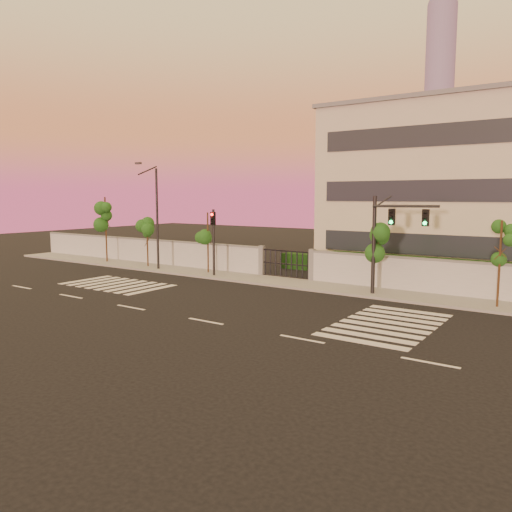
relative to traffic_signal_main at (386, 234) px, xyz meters
name	(u,v)px	position (x,y,z in m)	size (l,w,h in m)	color
ground	(206,321)	(-4.74, -9.88, -3.59)	(120.00, 120.00, 0.00)	black
sidewalk	(315,286)	(-4.74, 0.62, -3.51)	(60.00, 3.00, 0.15)	gray
perimeter_wall	(327,267)	(-4.64, 2.12, -2.51)	(60.00, 0.36, 2.20)	#AEB0B6
hedge_row	(359,268)	(-3.58, 4.86, -2.77)	(41.00, 4.25, 1.80)	black
institutional_building	(508,189)	(4.26, 12.11, 2.57)	(24.40, 12.40, 12.25)	beige
distant_skyscraper	(439,95)	(-69.74, 270.12, 58.40)	(16.00, 16.00, 118.00)	slate
road_markings	(229,303)	(-6.33, -6.12, -3.58)	(57.00, 7.62, 0.02)	silver
street_tree_a	(106,215)	(-24.53, 0.58, 0.52)	(1.58, 1.25, 5.58)	#382314
street_tree_b	(147,232)	(-19.55, 0.56, -0.72)	(1.42, 1.13, 3.89)	#382314
street_tree_c	(208,229)	(-13.50, 0.75, -0.28)	(1.37, 1.09, 4.50)	#382314
street_tree_d	(375,242)	(-0.90, 0.71, -0.58)	(1.46, 1.16, 4.07)	#382314
street_tree_e	(501,244)	(5.77, 0.28, -0.29)	(1.33, 1.06, 4.48)	#382314
traffic_signal_main	(386,234)	(0.00, 0.00, 0.00)	(3.53, 1.14, 5.67)	black
traffic_signal_secondary	(213,234)	(-12.34, -0.06, -0.57)	(0.37, 0.35, 4.75)	black
streetlight_west	(156,213)	(-17.88, -0.14, 0.78)	(0.48, 1.94, 8.08)	black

